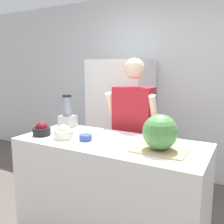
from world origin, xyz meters
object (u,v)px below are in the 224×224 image
(refrigerator, at_px, (121,119))
(bowl_small_blue, at_px, (86,137))
(watermelon, at_px, (160,132))
(bowl_cherries, at_px, (42,130))
(bowl_cream, at_px, (64,133))
(blender, at_px, (67,114))
(person, at_px, (133,134))

(refrigerator, distance_m, bowl_small_blue, 1.44)
(watermelon, bearing_deg, refrigerator, 126.59)
(watermelon, bearing_deg, bowl_cherries, -175.00)
(bowl_cream, relative_size, bowl_small_blue, 1.53)
(bowl_cream, xyz_separation_m, blender, (-0.26, 0.38, 0.09))
(watermelon, height_order, bowl_cream, watermelon)
(bowl_cherries, height_order, bowl_small_blue, bowl_cherries)
(bowl_small_blue, bearing_deg, bowl_cream, -168.53)
(person, relative_size, bowl_cherries, 10.01)
(watermelon, distance_m, bowl_small_blue, 0.67)
(refrigerator, bearing_deg, watermelon, -53.41)
(bowl_cream, relative_size, blender, 0.50)
(watermelon, distance_m, bowl_cream, 0.88)
(bowl_cherries, xyz_separation_m, blender, (-0.01, 0.40, 0.09))
(bowl_cream, bearing_deg, bowl_small_blue, 11.47)
(person, bearing_deg, bowl_small_blue, -103.19)
(bowl_cherries, bearing_deg, bowl_cream, 3.79)
(person, height_order, bowl_small_blue, person)
(refrigerator, bearing_deg, bowl_cherries, -94.41)
(blender, bearing_deg, bowl_cream, -55.78)
(watermelon, height_order, bowl_cherries, watermelon)
(bowl_small_blue, xyz_separation_m, blender, (-0.47, 0.34, 0.11))
(person, relative_size, blender, 4.80)
(person, bearing_deg, bowl_cream, -117.15)
(person, height_order, blender, person)
(bowl_small_blue, relative_size, blender, 0.32)
(bowl_cherries, bearing_deg, bowl_small_blue, 7.32)
(bowl_cherries, bearing_deg, person, 49.87)
(person, bearing_deg, watermelon, -51.79)
(watermelon, distance_m, bowl_cherries, 1.12)
(person, height_order, watermelon, person)
(watermelon, relative_size, bowl_small_blue, 2.40)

